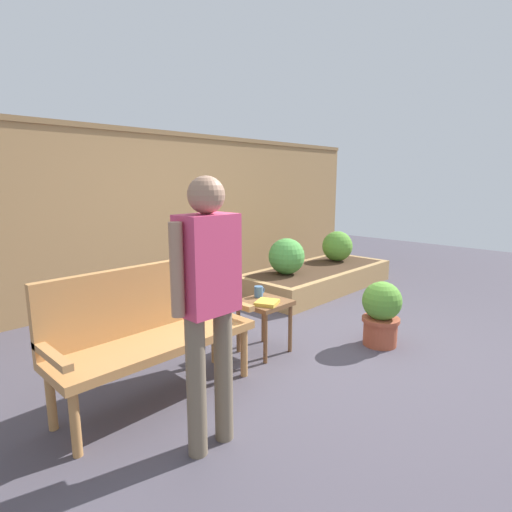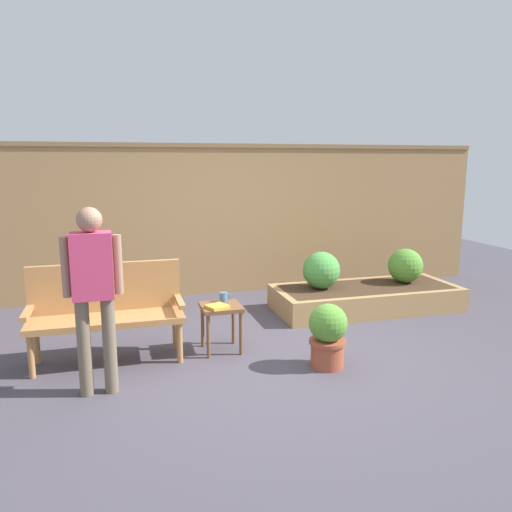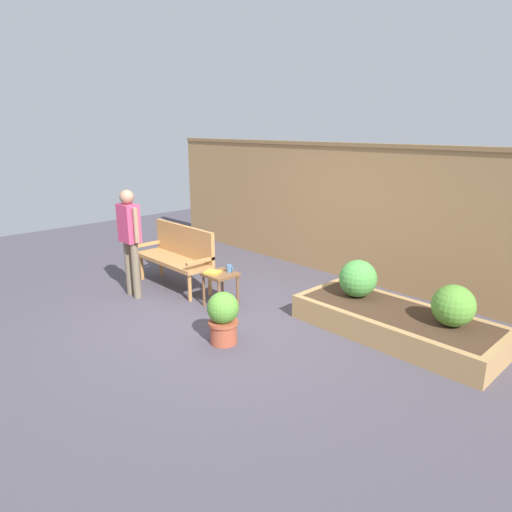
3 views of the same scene
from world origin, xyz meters
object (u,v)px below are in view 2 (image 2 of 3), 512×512
object	(u,v)px
side_table	(221,313)
shrub_near_bench	(321,270)
cup_on_table	(224,297)
book_on_table	(217,307)
person_by_bench	(93,285)
potted_boxwood	(328,334)
shrub_far_corner	(405,266)
garden_bench	(106,305)

from	to	relation	value
side_table	shrub_near_bench	size ratio (longest dim) A/B	1.00
side_table	shrub_near_bench	xyz separation A→B (m)	(1.52, 1.01, 0.14)
side_table	cup_on_table	bearing A→B (deg)	65.39
side_table	book_on_table	world-z (taller)	book_on_table
book_on_table	cup_on_table	bearing A→B (deg)	37.25
book_on_table	person_by_bench	bearing A→B (deg)	-176.30
potted_boxwood	shrub_far_corner	bearing A→B (deg)	42.06
side_table	cup_on_table	distance (m)	0.19
garden_bench	book_on_table	xyz separation A→B (m)	(1.05, -0.16, -0.05)
potted_boxwood	garden_bench	bearing A→B (deg)	159.06
side_table	book_on_table	size ratio (longest dim) A/B	2.48
potted_boxwood	person_by_bench	bearing A→B (deg)	179.77
person_by_bench	shrub_near_bench	bearing A→B (deg)	31.81
garden_bench	shrub_near_bench	bearing A→B (deg)	19.43
book_on_table	shrub_far_corner	distance (m)	3.01
garden_bench	cup_on_table	world-z (taller)	garden_bench
side_table	person_by_bench	xyz separation A→B (m)	(-1.18, -0.67, 0.54)
shrub_far_corner	person_by_bench	distance (m)	4.29
side_table	cup_on_table	xyz separation A→B (m)	(0.06, 0.12, 0.13)
garden_bench	potted_boxwood	size ratio (longest dim) A/B	2.36
garden_bench	shrub_far_corner	xyz separation A→B (m)	(3.85, 0.93, -0.01)
shrub_near_bench	shrub_far_corner	size ratio (longest dim) A/B	1.04
book_on_table	person_by_bench	xyz separation A→B (m)	(-1.13, -0.59, 0.44)
shrub_near_bench	person_by_bench	bearing A→B (deg)	-148.19
side_table	shrub_far_corner	distance (m)	2.93
garden_bench	cup_on_table	bearing A→B (deg)	2.06
shrub_far_corner	person_by_bench	xyz separation A→B (m)	(-3.93, -1.68, 0.40)
book_on_table	potted_boxwood	distance (m)	1.12
garden_bench	shrub_far_corner	distance (m)	3.96
cup_on_table	book_on_table	distance (m)	0.24
side_table	person_by_bench	size ratio (longest dim) A/B	0.31
shrub_near_bench	person_by_bench	distance (m)	3.21
potted_boxwood	person_by_bench	size ratio (longest dim) A/B	0.39
cup_on_table	book_on_table	xyz separation A→B (m)	(-0.11, -0.21, -0.03)
garden_bench	potted_boxwood	world-z (taller)	garden_bench
cup_on_table	potted_boxwood	bearing A→B (deg)	-44.37
cup_on_table	shrub_near_bench	distance (m)	1.72
book_on_table	side_table	bearing A→B (deg)	31.73
cup_on_table	shrub_far_corner	distance (m)	2.83
book_on_table	shrub_far_corner	bearing A→B (deg)	-2.53
book_on_table	potted_boxwood	bearing A→B (deg)	-56.40
side_table	person_by_bench	world-z (taller)	person_by_bench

